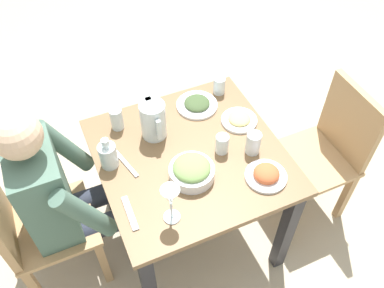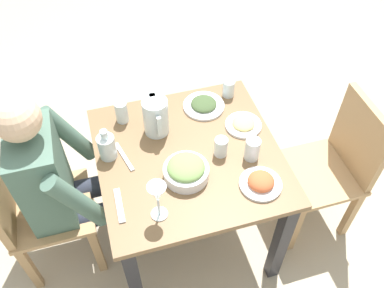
{
  "view_description": "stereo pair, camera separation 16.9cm",
  "coord_description": "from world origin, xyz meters",
  "px_view_note": "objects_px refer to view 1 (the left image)",
  "views": [
    {
      "loc": [
        1.11,
        -0.48,
        2.19
      ],
      "look_at": [
        -0.05,
        0.03,
        0.73
      ],
      "focal_mm": 38.77,
      "sensor_mm": 36.0,
      "label": 1
    },
    {
      "loc": [
        1.17,
        -0.33,
        2.19
      ],
      "look_at": [
        -0.05,
        0.03,
        0.73
      ],
      "focal_mm": 38.77,
      "sensor_mm": 36.0,
      "label": 2
    }
  ],
  "objects_px": {
    "salad_bowl": "(192,170)",
    "water_glass_by_pitcher": "(219,85)",
    "plate_rice_curry": "(266,175)",
    "plate_fries": "(239,119)",
    "dining_table": "(190,171)",
    "plate_dolmas": "(197,104)",
    "water_glass_near_right": "(253,143)",
    "wine_glass": "(171,198)",
    "water_glass_near_left": "(117,119)",
    "water_glass_center": "(222,144)",
    "chair_far": "(327,149)",
    "water_pitcher": "(153,120)",
    "diner_near": "(67,193)",
    "chair_near": "(31,225)",
    "oil_carafe": "(108,156)"
  },
  "relations": [
    {
      "from": "water_glass_by_pitcher",
      "to": "water_pitcher",
      "type": "bearing_deg",
      "value": -70.89
    },
    {
      "from": "chair_near",
      "to": "water_glass_near_left",
      "type": "xyz_separation_m",
      "value": [
        -0.21,
        0.52,
        0.3
      ]
    },
    {
      "from": "dining_table",
      "to": "water_glass_center",
      "type": "height_order",
      "value": "water_glass_center"
    },
    {
      "from": "water_pitcher",
      "to": "water_glass_by_pitcher",
      "type": "height_order",
      "value": "water_pitcher"
    },
    {
      "from": "plate_rice_curry",
      "to": "water_glass_by_pitcher",
      "type": "distance_m",
      "value": 0.59
    },
    {
      "from": "chair_far",
      "to": "salad_bowl",
      "type": "height_order",
      "value": "chair_far"
    },
    {
      "from": "salad_bowl",
      "to": "water_glass_by_pitcher",
      "type": "xyz_separation_m",
      "value": [
        -0.45,
        0.35,
        0.0
      ]
    },
    {
      "from": "water_pitcher",
      "to": "plate_dolmas",
      "type": "relative_size",
      "value": 0.91
    },
    {
      "from": "salad_bowl",
      "to": "wine_glass",
      "type": "xyz_separation_m",
      "value": [
        0.16,
        -0.16,
        0.1
      ]
    },
    {
      "from": "chair_far",
      "to": "water_pitcher",
      "type": "height_order",
      "value": "water_pitcher"
    },
    {
      "from": "plate_fries",
      "to": "water_glass_by_pitcher",
      "type": "bearing_deg",
      "value": 179.06
    },
    {
      "from": "diner_near",
      "to": "water_glass_center",
      "type": "height_order",
      "value": "diner_near"
    },
    {
      "from": "chair_near",
      "to": "chair_far",
      "type": "bearing_deg",
      "value": 83.65
    },
    {
      "from": "plate_dolmas",
      "to": "water_glass_center",
      "type": "height_order",
      "value": "water_glass_center"
    },
    {
      "from": "chair_far",
      "to": "oil_carafe",
      "type": "xyz_separation_m",
      "value": [
        -0.17,
        -1.13,
        0.3
      ]
    },
    {
      "from": "diner_near",
      "to": "water_glass_near_left",
      "type": "height_order",
      "value": "diner_near"
    },
    {
      "from": "salad_bowl",
      "to": "wine_glass",
      "type": "bearing_deg",
      "value": -45.1
    },
    {
      "from": "plate_dolmas",
      "to": "wine_glass",
      "type": "height_order",
      "value": "wine_glass"
    },
    {
      "from": "water_glass_center",
      "to": "plate_rice_curry",
      "type": "bearing_deg",
      "value": 26.74
    },
    {
      "from": "chair_far",
      "to": "diner_near",
      "type": "height_order",
      "value": "diner_near"
    },
    {
      "from": "plate_rice_curry",
      "to": "oil_carafe",
      "type": "xyz_separation_m",
      "value": [
        -0.35,
        -0.6,
        0.04
      ]
    },
    {
      "from": "water_pitcher",
      "to": "water_glass_center",
      "type": "bearing_deg",
      "value": 47.88
    },
    {
      "from": "plate_dolmas",
      "to": "water_glass_near_left",
      "type": "bearing_deg",
      "value": -93.04
    },
    {
      "from": "plate_rice_curry",
      "to": "water_glass_by_pitcher",
      "type": "xyz_separation_m",
      "value": [
        -0.58,
        0.06,
        0.03
      ]
    },
    {
      "from": "plate_rice_curry",
      "to": "plate_fries",
      "type": "height_order",
      "value": "plate_rice_curry"
    },
    {
      "from": "diner_near",
      "to": "water_glass_near_right",
      "type": "height_order",
      "value": "diner_near"
    },
    {
      "from": "water_glass_by_pitcher",
      "to": "water_glass_center",
      "type": "relative_size",
      "value": 0.97
    },
    {
      "from": "salad_bowl",
      "to": "water_glass_near_left",
      "type": "distance_m",
      "value": 0.47
    },
    {
      "from": "salad_bowl",
      "to": "water_glass_near_right",
      "type": "bearing_deg",
      "value": 93.66
    },
    {
      "from": "dining_table",
      "to": "water_glass_by_pitcher",
      "type": "relative_size",
      "value": 9.02
    },
    {
      "from": "chair_far",
      "to": "plate_rice_curry",
      "type": "distance_m",
      "value": 0.61
    },
    {
      "from": "dining_table",
      "to": "water_glass_center",
      "type": "relative_size",
      "value": 8.74
    },
    {
      "from": "plate_rice_curry",
      "to": "dining_table",
      "type": "bearing_deg",
      "value": -135.79
    },
    {
      "from": "salad_bowl",
      "to": "wine_glass",
      "type": "distance_m",
      "value": 0.24
    },
    {
      "from": "water_glass_near_left",
      "to": "water_glass_center",
      "type": "xyz_separation_m",
      "value": [
        0.34,
        0.39,
        -0.01
      ]
    },
    {
      "from": "dining_table",
      "to": "plate_dolmas",
      "type": "bearing_deg",
      "value": 150.04
    },
    {
      "from": "water_glass_near_left",
      "to": "plate_dolmas",
      "type": "bearing_deg",
      "value": 86.96
    },
    {
      "from": "water_glass_near_right",
      "to": "water_glass_by_pitcher",
      "type": "distance_m",
      "value": 0.43
    },
    {
      "from": "water_pitcher",
      "to": "plate_fries",
      "type": "height_order",
      "value": "water_pitcher"
    },
    {
      "from": "water_pitcher",
      "to": "plate_rice_curry",
      "type": "xyz_separation_m",
      "value": [
        0.44,
        0.36,
        -0.08
      ]
    },
    {
      "from": "water_pitcher",
      "to": "plate_dolmas",
      "type": "xyz_separation_m",
      "value": [
        -0.09,
        0.27,
        -0.08
      ]
    },
    {
      "from": "salad_bowl",
      "to": "plate_fries",
      "type": "relative_size",
      "value": 1.13
    },
    {
      "from": "plate_rice_curry",
      "to": "wine_glass",
      "type": "height_order",
      "value": "wine_glass"
    },
    {
      "from": "water_glass_near_left",
      "to": "water_pitcher",
      "type": "bearing_deg",
      "value": 51.7
    },
    {
      "from": "chair_far",
      "to": "wine_glass",
      "type": "xyz_separation_m",
      "value": [
        0.19,
        -0.98,
        0.38
      ]
    },
    {
      "from": "plate_rice_curry",
      "to": "water_glass_near_left",
      "type": "xyz_separation_m",
      "value": [
        -0.55,
        -0.5,
        0.04
      ]
    },
    {
      "from": "oil_carafe",
      "to": "chair_far",
      "type": "bearing_deg",
      "value": 81.24
    },
    {
      "from": "salad_bowl",
      "to": "wine_glass",
      "type": "relative_size",
      "value": 1.02
    },
    {
      "from": "water_glass_near_right",
      "to": "water_glass_by_pitcher",
      "type": "height_order",
      "value": "water_glass_near_right"
    },
    {
      "from": "chair_near",
      "to": "water_glass_center",
      "type": "distance_m",
      "value": 0.97
    }
  ]
}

